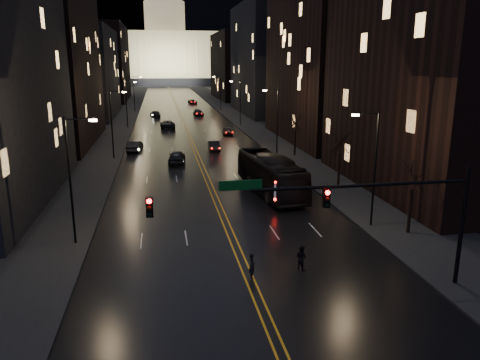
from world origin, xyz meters
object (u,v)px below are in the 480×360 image
oncoming_car_a (177,157)px  receding_car_a (214,146)px  oncoming_car_b (135,146)px  pedestrian_a (252,266)px  pedestrian_b (301,258)px  bus (270,174)px  traffic_signal (369,205)px

oncoming_car_a → receding_car_a: size_ratio=1.17×
oncoming_car_a → oncoming_car_b: oncoming_car_a is taller
oncoming_car_b → oncoming_car_a: bearing=129.2°
pedestrian_a → pedestrian_b: (3.22, 0.66, -0.00)m
oncoming_car_b → pedestrian_a: size_ratio=3.04×
oncoming_car_b → pedestrian_a: (8.67, -42.19, -0.00)m
bus → pedestrian_b: 17.58m
oncoming_car_a → receding_car_a: 9.54m
receding_car_a → pedestrian_b: 40.31m
traffic_signal → bus: bearing=91.0°
oncoming_car_b → pedestrian_a: bearing=108.9°
pedestrian_a → pedestrian_b: pedestrian_a is taller
traffic_signal → oncoming_car_a: 37.40m
traffic_signal → pedestrian_b: size_ratio=11.12×
oncoming_car_a → pedestrian_a: 33.38m
oncoming_car_a → pedestrian_b: bearing=106.9°
oncoming_car_a → pedestrian_a: size_ratio=3.16×
oncoming_car_a → oncoming_car_b: 10.54m
pedestrian_a → receding_car_a: bearing=-8.4°
bus → pedestrian_a: bus is taller
receding_car_a → oncoming_car_b: bearing=174.6°
bus → pedestrian_a: 18.89m
bus → oncoming_car_a: size_ratio=2.65×
pedestrian_b → traffic_signal: bearing=-176.3°
receding_car_a → pedestrian_a: (-2.51, -40.96, 0.09)m
pedestrian_b → oncoming_car_a: bearing=-21.0°
bus → receding_car_a: bus is taller
traffic_signal → pedestrian_a: 7.72m
bus → oncoming_car_a: bearing=113.6°
pedestrian_a → oncoming_car_a: bearing=0.5°
oncoming_car_b → receding_car_a: (11.18, -1.24, -0.09)m
pedestrian_a → pedestrian_b: bearing=-83.3°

